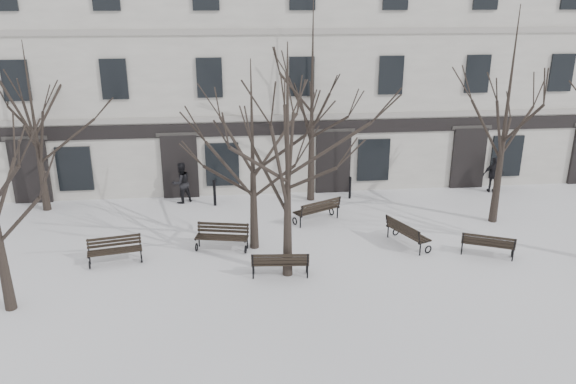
{
  "coord_description": "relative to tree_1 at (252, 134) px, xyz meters",
  "views": [
    {
      "loc": [
        -1.18,
        -16.64,
        8.75
      ],
      "look_at": [
        0.88,
        3.0,
        1.81
      ],
      "focal_mm": 35.0,
      "sensor_mm": 36.0,
      "label": 1
    }
  ],
  "objects": [
    {
      "name": "bollard_b",
      "position": [
        4.57,
        4.81,
        -3.69
      ],
      "size": [
        0.13,
        0.13,
        1.04
      ],
      "color": "black",
      "rests_on": "ground"
    },
    {
      "name": "pedestrian_b",
      "position": [
        -2.98,
        5.07,
        -4.25
      ],
      "size": [
        1.13,
        1.09,
        1.84
      ],
      "primitive_type": "imported",
      "rotation": [
        0.0,
        0.0,
        3.75
      ],
      "color": "black",
      "rests_on": "ground"
    },
    {
      "name": "pedestrian_c",
      "position": [
        11.41,
        4.99,
        -4.25
      ],
      "size": [
        1.04,
        0.57,
        1.68
      ],
      "primitive_type": "imported",
      "rotation": [
        0.0,
        0.0,
        2.97
      ],
      "color": "black",
      "rests_on": "ground"
    },
    {
      "name": "bench_0",
      "position": [
        -4.84,
        -0.74,
        -3.75
      ],
      "size": [
        1.88,
        0.99,
        0.91
      ],
      "rotation": [
        0.0,
        0.0,
        0.19
      ],
      "color": "black",
      "rests_on": "ground"
    },
    {
      "name": "bench_3",
      "position": [
        -1.17,
        -0.03,
        -3.73
      ],
      "size": [
        1.99,
        1.06,
        0.96
      ],
      "rotation": [
        0.0,
        0.0,
        -0.21
      ],
      "color": "black",
      "rests_on": "ground"
    },
    {
      "name": "bench_4",
      "position": [
        2.67,
        2.18,
        -3.7
      ],
      "size": [
        2.05,
        1.54,
        1.0
      ],
      "rotation": [
        0.0,
        0.0,
        3.63
      ],
      "color": "black",
      "rests_on": "ground"
    },
    {
      "name": "ground",
      "position": [
        0.45,
        -2.16,
        -4.25
      ],
      "size": [
        100.0,
        100.0,
        0.0
      ],
      "primitive_type": "plane",
      "color": "white",
      "rests_on": "ground"
    },
    {
      "name": "bench_1",
      "position": [
        0.73,
        -2.38,
        -3.73
      ],
      "size": [
        1.92,
        0.83,
        0.94
      ],
      "rotation": [
        0.0,
        0.0,
        3.06
      ],
      "color": "black",
      "rests_on": "ground"
    },
    {
      "name": "building",
      "position": [
        0.45,
        10.8,
        1.27
      ],
      "size": [
        40.4,
        10.2,
        11.4
      ],
      "color": "beige",
      "rests_on": "ground"
    },
    {
      "name": "tree_5",
      "position": [
        2.78,
        4.84,
        1.14
      ],
      "size": [
        6.03,
        6.03,
        8.61
      ],
      "color": "black",
      "rests_on": "ground"
    },
    {
      "name": "tree_2",
      "position": [
        0.99,
        -2.24,
        0.44
      ],
      "size": [
        5.25,
        5.25,
        7.5
      ],
      "color": "black",
      "rests_on": "ground"
    },
    {
      "name": "tree_4",
      "position": [
        -8.72,
        4.75,
        0.2
      ],
      "size": [
        4.98,
        4.98,
        7.12
      ],
      "color": "black",
      "rests_on": "ground"
    },
    {
      "name": "bench_5",
      "position": [
        5.58,
        -0.43,
        -3.72
      ],
      "size": [
        1.36,
        2.0,
        0.96
      ],
      "rotation": [
        0.0,
        0.0,
        1.97
      ],
      "color": "black",
      "rests_on": "ground"
    },
    {
      "name": "bollard_a",
      "position": [
        -1.52,
        4.52,
        -3.61
      ],
      "size": [
        0.15,
        0.15,
        1.19
      ],
      "color": "black",
      "rests_on": "ground"
    },
    {
      "name": "bench_2",
      "position": [
        8.15,
        -1.63,
        -3.75
      ],
      "size": [
        1.88,
        1.32,
        0.9
      ],
      "rotation": [
        0.0,
        0.0,
        2.71
      ],
      "color": "black",
      "rests_on": "ground"
    },
    {
      "name": "tree_6",
      "position": [
        9.83,
        1.51,
        1.04
      ],
      "size": [
        5.92,
        5.92,
        8.46
      ],
      "color": "black",
      "rests_on": "ground"
    },
    {
      "name": "tree_1",
      "position": [
        0.0,
        0.0,
        0.0
      ],
      "size": [
        4.76,
        4.76,
        6.79
      ],
      "color": "black",
      "rests_on": "ground"
    }
  ]
}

